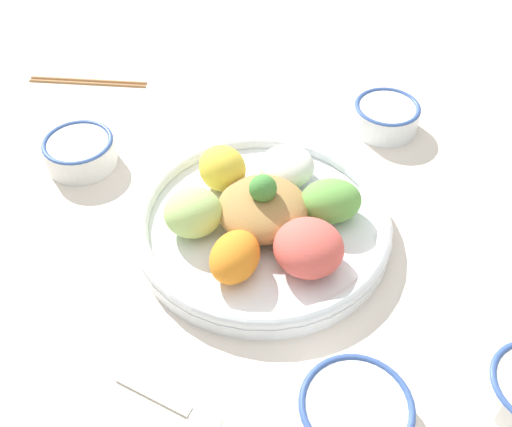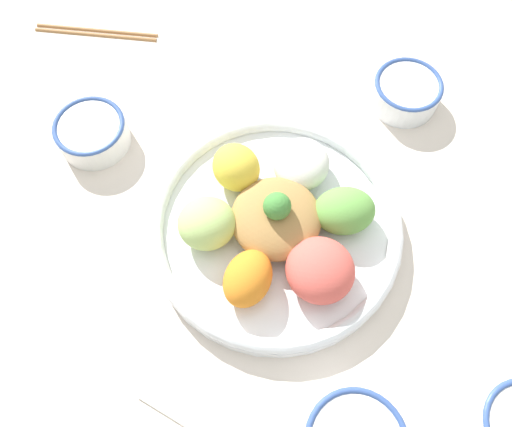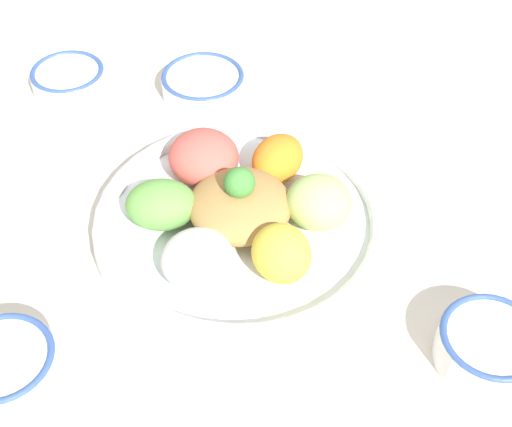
# 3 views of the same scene
# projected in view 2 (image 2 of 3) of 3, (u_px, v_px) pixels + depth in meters

# --- Properties ---
(ground_plane) EXTENTS (2.40, 2.40, 0.00)m
(ground_plane) POSITION_uv_depth(u_px,v_px,m) (278.00, 207.00, 0.71)
(ground_plane) COLOR silver
(salad_platter) EXTENTS (0.34, 0.34, 0.10)m
(salad_platter) POSITION_uv_depth(u_px,v_px,m) (276.00, 224.00, 0.66)
(salad_platter) COLOR white
(salad_platter) RESTS_ON ground_plane
(sauce_bowl_red) EXTENTS (0.10, 0.10, 0.04)m
(sauce_bowl_red) POSITION_uv_depth(u_px,v_px,m) (92.00, 132.00, 0.73)
(sauce_bowl_red) COLOR white
(sauce_bowl_red) RESTS_ON ground_plane
(sauce_bowl_dark) EXTENTS (0.10, 0.10, 0.04)m
(sauce_bowl_dark) POSITION_uv_depth(u_px,v_px,m) (406.00, 91.00, 0.76)
(sauce_bowl_dark) COLOR white
(sauce_bowl_dark) RESTS_ON ground_plane
(chopsticks_pair_near) EXTENTS (0.05, 0.21, 0.01)m
(chopsticks_pair_near) POSITION_uv_depth(u_px,v_px,m) (96.00, 31.00, 0.84)
(chopsticks_pair_near) COLOR #9E6B3D
(chopsticks_pair_near) RESTS_ON ground_plane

